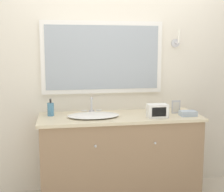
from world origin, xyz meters
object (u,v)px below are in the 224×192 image
(sink_basin, at_px, (93,115))
(appliance_box, at_px, (157,111))
(picture_frame, at_px, (176,107))
(soap_bottle, at_px, (51,109))

(sink_basin, height_order, appliance_box, sink_basin)
(appliance_box, relative_size, picture_frame, 1.45)
(sink_basin, distance_m, picture_frame, 0.86)
(sink_basin, height_order, soap_bottle, sink_basin)
(soap_bottle, relative_size, appliance_box, 0.87)
(soap_bottle, relative_size, picture_frame, 1.26)
(soap_bottle, bearing_deg, picture_frame, -4.30)
(appliance_box, bearing_deg, sink_basin, 168.31)
(soap_bottle, xyz_separation_m, appliance_box, (1.03, -0.25, -0.00))
(soap_bottle, bearing_deg, sink_basin, -16.99)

